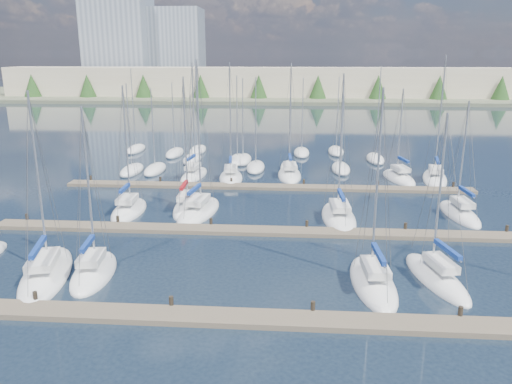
# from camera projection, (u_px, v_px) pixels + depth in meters

# --- Properties ---
(ground) EXTENTS (400.00, 400.00, 0.00)m
(ground) POSITION_uv_depth(u_px,v_px,m) (276.00, 142.00, 83.00)
(ground) COLOR #1B2736
(ground) RESTS_ON ground
(dock_near) EXTENTS (44.00, 1.93, 1.10)m
(dock_near) POSITION_uv_depth(u_px,v_px,m) (240.00, 318.00, 27.24)
(dock_near) COLOR #6B5E4C
(dock_near) RESTS_ON ground
(dock_mid) EXTENTS (44.00, 1.93, 1.10)m
(dock_mid) POSITION_uv_depth(u_px,v_px,m) (258.00, 231.00, 40.69)
(dock_mid) COLOR #6B5E4C
(dock_mid) RESTS_ON ground
(dock_far) EXTENTS (44.00, 1.93, 1.10)m
(dock_far) POSITION_uv_depth(u_px,v_px,m) (267.00, 187.00, 54.14)
(dock_far) COLOR #6B5E4C
(dock_far) RESTS_ON ground
(sailboat_f) EXTENTS (3.74, 8.11, 11.42)m
(sailboat_f) POSITION_uv_depth(u_px,v_px,m) (436.00, 277.00, 32.12)
(sailboat_f) COLOR white
(sailboat_f) RESTS_ON ground
(sailboat_r) EXTENTS (4.37, 9.42, 14.72)m
(sailboat_r) POSITION_uv_depth(u_px,v_px,m) (435.00, 178.00, 57.72)
(sailboat_r) COLOR white
(sailboat_r) RESTS_ON ground
(sailboat_j) EXTENTS (4.03, 8.94, 14.41)m
(sailboat_j) POSITION_uv_depth(u_px,v_px,m) (199.00, 211.00, 45.77)
(sailboat_j) COLOR white
(sailboat_j) RESTS_ON ground
(sailboat_o) EXTENTS (3.48, 7.65, 13.94)m
(sailboat_o) POSITION_uv_depth(u_px,v_px,m) (231.00, 177.00, 58.12)
(sailboat_o) COLOR white
(sailboat_o) RESTS_ON ground
(sailboat_p) EXTENTS (3.12, 8.27, 13.81)m
(sailboat_p) POSITION_uv_depth(u_px,v_px,m) (289.00, 175.00, 59.53)
(sailboat_p) COLOR white
(sailboat_p) RESTS_ON ground
(sailboat_e) EXTENTS (2.99, 8.22, 12.96)m
(sailboat_e) POSITION_uv_depth(u_px,v_px,m) (373.00, 282.00, 31.48)
(sailboat_e) COLOR white
(sailboat_e) RESTS_ON ground
(sailboat_b) EXTENTS (5.11, 9.71, 12.71)m
(sailboat_b) POSITION_uv_depth(u_px,v_px,m) (46.00, 274.00, 32.65)
(sailboat_b) COLOR white
(sailboat_b) RESTS_ON ground
(sailboat_i) EXTENTS (2.48, 7.85, 12.88)m
(sailboat_i) POSITION_uv_depth(u_px,v_px,m) (187.00, 206.00, 47.06)
(sailboat_i) COLOR white
(sailboat_i) RESTS_ON ground
(sailboat_m) EXTENTS (2.90, 7.85, 10.96)m
(sailboat_m) POSITION_uv_depth(u_px,v_px,m) (459.00, 214.00, 44.98)
(sailboat_m) COLOR white
(sailboat_m) RESTS_ON ground
(sailboat_n) EXTENTS (3.09, 7.90, 13.97)m
(sailboat_n) POSITION_uv_depth(u_px,v_px,m) (194.00, 175.00, 59.18)
(sailboat_n) COLOR white
(sailboat_n) RESTS_ON ground
(sailboat_c) EXTENTS (3.45, 7.15, 11.74)m
(sailboat_c) POSITION_uv_depth(u_px,v_px,m) (94.00, 272.00, 32.91)
(sailboat_c) COLOR white
(sailboat_c) RESTS_ON ground
(sailboat_l) EXTENTS (3.22, 8.91, 13.27)m
(sailboat_l) POSITION_uv_depth(u_px,v_px,m) (339.00, 217.00, 44.07)
(sailboat_l) COLOR white
(sailboat_l) RESTS_ON ground
(sailboat_h) EXTENTS (3.03, 7.24, 12.18)m
(sailboat_h) POSITION_uv_depth(u_px,v_px,m) (129.00, 210.00, 45.97)
(sailboat_h) COLOR white
(sailboat_h) RESTS_ON ground
(sailboat_q) EXTENTS (3.95, 7.87, 11.09)m
(sailboat_q) POSITION_uv_depth(u_px,v_px,m) (399.00, 178.00, 58.03)
(sailboat_q) COLOR white
(sailboat_q) RESTS_ON ground
(distant_boats) EXTENTS (36.93, 20.75, 13.30)m
(distant_boats) POSITION_uv_depth(u_px,v_px,m) (240.00, 159.00, 67.63)
(distant_boats) COLOR #9EA0A5
(distant_boats) RESTS_ON ground
(shoreline) EXTENTS (400.00, 60.00, 38.00)m
(shoreline) POSITION_uv_depth(u_px,v_px,m) (247.00, 74.00, 168.23)
(shoreline) COLOR #666B51
(shoreline) RESTS_ON ground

